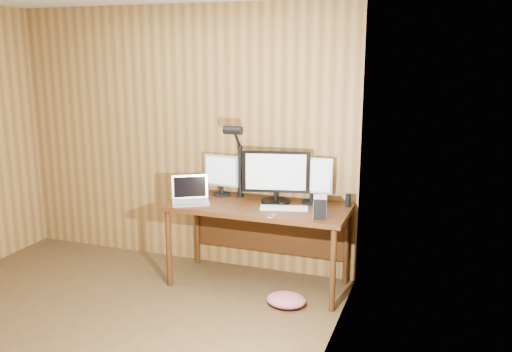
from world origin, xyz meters
The scene contains 14 objects.
room_shell centered at (0.00, 0.00, 1.25)m, with size 4.00×4.00×4.00m.
desk centered at (0.93, 1.70, 0.63)m, with size 1.60×0.70×0.75m.
monitor_center centered at (1.05, 1.75, 0.99)m, with size 0.59×0.26×0.47m.
monitor_left centered at (0.51, 1.82, 0.95)m, with size 0.34×0.16×0.38m.
monitor_right centered at (1.36, 1.84, 0.97)m, with size 0.36×0.17×0.41m.
laptop centered at (0.33, 1.51, 0.81)m, with size 0.40×0.37×0.23m.
keyboard centered at (1.18, 1.58, 0.76)m, with size 0.43×0.22×0.02m.
mousepad centered at (1.14, 1.65, 0.75)m, with size 0.20×0.16×0.00m, color black.
mouse centered at (1.14, 1.65, 0.77)m, with size 0.06×0.10×0.04m, color black.
hard_drive centered at (1.53, 1.45, 0.84)m, with size 0.14×0.18×0.17m.
phone centered at (1.16, 1.33, 0.76)m, with size 0.06×0.10×0.01m.
speaker centered at (1.69, 1.83, 0.81)m, with size 0.05×0.05×0.11m, color black.
desk_lamp centered at (0.69, 1.74, 1.20)m, with size 0.17×0.24×0.73m.
fabric_pile centered at (1.30, 1.30, 0.05)m, with size 0.33×0.27×0.11m, color #C35E75, non-canonical shape.
Camera 1 is at (2.45, -2.69, 2.06)m, focal length 38.00 mm.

